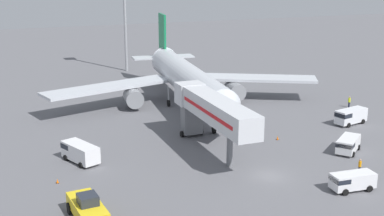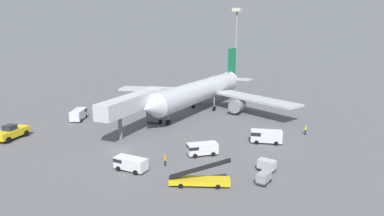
# 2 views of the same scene
# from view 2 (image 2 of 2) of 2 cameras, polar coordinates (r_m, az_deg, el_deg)

# --- Properties ---
(ground_plane) EXTENTS (300.00, 300.00, 0.00)m
(ground_plane) POSITION_cam_2_polar(r_m,az_deg,el_deg) (56.92, -11.62, -6.67)
(ground_plane) COLOR slate
(airplane_at_gate) EXTENTS (45.88, 44.39, 13.36)m
(airplane_at_gate) POSITION_cam_2_polar(r_m,az_deg,el_deg) (80.94, 1.71, 2.83)
(airplane_at_gate) COLOR silver
(airplane_at_gate) RESTS_ON ground
(jet_bridge) EXTENTS (3.48, 18.80, 7.15)m
(jet_bridge) POSITION_cam_2_polar(r_m,az_deg,el_deg) (64.76, -8.95, 0.78)
(jet_bridge) COLOR silver
(jet_bridge) RESTS_ON ground
(pushback_tug) EXTENTS (3.15, 6.34, 2.63)m
(pushback_tug) POSITION_cam_2_polar(r_m,az_deg,el_deg) (68.04, -27.29, -3.55)
(pushback_tug) COLOR yellow
(pushback_tug) RESTS_ON ground
(belt_loader_truck) EXTENTS (7.68, 4.47, 3.45)m
(belt_loader_truck) POSITION_cam_2_polar(r_m,az_deg,el_deg) (43.75, 1.25, -11.51)
(belt_loader_truck) COLOR yellow
(belt_loader_truck) RESTS_ON ground
(service_van_rear_right) EXTENTS (4.67, 2.31, 1.82)m
(service_van_rear_right) POSITION_cam_2_polar(r_m,az_deg,el_deg) (48.55, -10.05, -8.81)
(service_van_rear_right) COLOR white
(service_van_rear_right) RESTS_ON ground
(service_van_rear_left) EXTENTS (4.79, 4.40, 1.85)m
(service_van_rear_left) POSITION_cam_2_polar(r_m,az_deg,el_deg) (53.27, 1.55, -6.57)
(service_van_rear_left) COLOR white
(service_van_rear_left) RESTS_ON ground
(service_van_near_left) EXTENTS (5.41, 3.03, 2.21)m
(service_van_near_left) POSITION_cam_2_polar(r_m,az_deg,el_deg) (59.77, 11.85, -4.45)
(service_van_near_left) COLOR white
(service_van_near_left) RESTS_ON ground
(service_van_far_left) EXTENTS (3.96, 5.66, 2.20)m
(service_van_far_left) POSITION_cam_2_polar(r_m,az_deg,el_deg) (76.61, -17.94, -0.93)
(service_van_far_left) COLOR white
(service_van_far_left) RESTS_ON ground
(baggage_cart_near_center) EXTENTS (2.53, 1.80, 1.55)m
(baggage_cart_near_center) POSITION_cam_2_polar(r_m,az_deg,el_deg) (48.78, 12.07, -9.04)
(baggage_cart_near_center) COLOR #38383D
(baggage_cart_near_center) RESTS_ON ground
(baggage_cart_far_right) EXTENTS (1.61, 2.42, 1.42)m
(baggage_cart_far_right) POSITION_cam_2_polar(r_m,az_deg,el_deg) (45.10, 11.61, -11.00)
(baggage_cart_far_right) COLOR #38383D
(baggage_cart_far_right) RESTS_ON ground
(ground_crew_worker_foreground) EXTENTS (0.46, 0.46, 1.73)m
(ground_crew_worker_foreground) POSITION_cam_2_polar(r_m,az_deg,el_deg) (49.42, -4.41, -8.41)
(ground_crew_worker_foreground) COLOR #1E2333
(ground_crew_worker_foreground) RESTS_ON ground
(ground_crew_worker_midground) EXTENTS (0.47, 0.47, 1.84)m
(ground_crew_worker_midground) POSITION_cam_2_polar(r_m,az_deg,el_deg) (66.25, 17.99, -3.34)
(ground_crew_worker_midground) COLOR #1E2333
(ground_crew_worker_midground) RESTS_ON ground
(safety_cone_alpha) EXTENTS (0.34, 0.34, 0.53)m
(safety_cone_alpha) POSITION_cam_2_polar(r_m,az_deg,el_deg) (61.91, -0.74, -4.51)
(safety_cone_alpha) COLOR black
(safety_cone_alpha) RESTS_ON ground
(safety_cone_bravo) EXTENTS (0.31, 0.31, 0.48)m
(safety_cone_bravo) POSITION_cam_2_polar(r_m,az_deg,el_deg) (75.37, -22.43, -2.32)
(safety_cone_bravo) COLOR black
(safety_cone_bravo) RESTS_ON ground
(apron_light_mast) EXTENTS (2.40, 2.40, 24.39)m
(apron_light_mast) POSITION_cam_2_polar(r_m,az_deg,el_deg) (110.31, 7.22, 12.01)
(apron_light_mast) COLOR #93969B
(apron_light_mast) RESTS_ON ground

